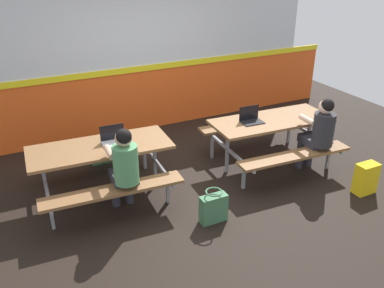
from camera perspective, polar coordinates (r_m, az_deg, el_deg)
The scene contains 11 objects.
ground_plane at distance 5.97m, azimuth 0.55°, elevation -5.33°, with size 10.00×10.00×0.02m, color black.
accent_backdrop at distance 7.40m, azimuth -7.37°, elevation 11.17°, with size 8.00×0.14×2.60m.
picnic_table_left at distance 5.52m, azimuth -12.51°, elevation -1.84°, with size 1.87×1.65×0.74m.
picnic_table_right at distance 6.33m, azimuth 10.87°, elevation 2.00°, with size 1.87×1.65×0.74m.
student_nearer at distance 5.00m, azimuth -9.38°, elevation -2.85°, with size 0.38×0.53×1.21m.
student_further at distance 6.13m, azimuth 17.27°, elevation 1.82°, with size 0.38×0.53×1.21m.
laptop_silver at distance 5.49m, azimuth -10.82°, elevation 0.65°, with size 0.33×0.24×0.22m.
laptop_dark at distance 6.11m, azimuth 8.19°, elevation 3.47°, with size 0.33×0.24×0.22m.
backpack_dark at distance 6.10m, azimuth 22.93°, elevation -4.43°, with size 0.30×0.22×0.44m.
tote_bag_bright at distance 5.08m, azimuth 3.00°, elevation -8.83°, with size 0.34×0.21×0.43m.
satchel_spare at distance 6.56m, azimuth -12.76°, elevation -0.79°, with size 0.30×0.22×0.44m.
Camera 1 is at (-2.34, -4.57, 3.05)m, focal length 38.41 mm.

